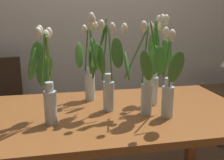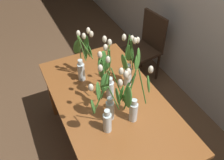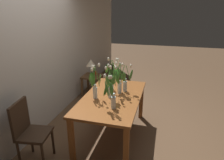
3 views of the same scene
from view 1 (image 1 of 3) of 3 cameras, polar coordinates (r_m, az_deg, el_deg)
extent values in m
cube|color=beige|center=(2.79, -4.83, 14.90)|extent=(9.00, 0.10, 2.70)
cube|color=brown|center=(1.60, 1.04, -7.44)|extent=(1.60, 0.90, 0.04)
cube|color=brown|center=(2.12, -22.09, -13.89)|extent=(0.07, 0.07, 0.70)
cube|color=brown|center=(2.33, 17.28, -10.86)|extent=(0.07, 0.07, 0.70)
cylinder|color=silver|center=(1.77, -4.89, -1.59)|extent=(0.07, 0.07, 0.18)
cylinder|color=silver|center=(1.74, -4.97, 2.06)|extent=(0.04, 0.04, 0.05)
cylinder|color=silver|center=(1.78, -4.87, -2.53)|extent=(0.06, 0.06, 0.11)
cylinder|color=#3D752D|center=(1.68, -4.59, 7.37)|extent=(0.02, 0.07, 0.34)
ellipsoid|color=#F2E5C6|center=(1.64, -4.29, 13.23)|extent=(0.04, 0.04, 0.06)
ellipsoid|color=#4C8E38|center=(1.66, -3.10, 5.25)|extent=(0.10, 0.06, 0.18)
cylinder|color=#3D752D|center=(1.74, -4.31, 6.94)|extent=(0.05, 0.05, 0.30)
ellipsoid|color=#F2E5C6|center=(1.75, -3.84, 11.93)|extent=(0.04, 0.04, 0.06)
ellipsoid|color=#4C8E38|center=(1.80, -4.18, 6.50)|extent=(0.06, 0.09, 0.18)
cylinder|color=#3D752D|center=(1.74, -5.67, 6.50)|extent=(0.03, 0.03, 0.28)
ellipsoid|color=#F2E5C6|center=(1.73, -6.18, 11.10)|extent=(0.04, 0.04, 0.06)
ellipsoid|color=#4C8E38|center=(1.75, -7.26, 5.41)|extent=(0.07, 0.07, 0.17)
cylinder|color=#3D752D|center=(1.73, -4.24, 6.91)|extent=(0.04, 0.02, 0.30)
ellipsoid|color=#F2E5C6|center=(1.73, -3.76, 11.93)|extent=(0.04, 0.04, 0.06)
ellipsoid|color=#4C8E38|center=(1.78, -3.50, 4.85)|extent=(0.06, 0.08, 0.18)
cylinder|color=silver|center=(1.41, -13.45, -5.98)|extent=(0.07, 0.07, 0.18)
cylinder|color=silver|center=(1.38, -13.72, -1.48)|extent=(0.04, 0.04, 0.05)
cylinder|color=silver|center=(1.42, -13.38, -7.12)|extent=(0.06, 0.06, 0.11)
cylinder|color=#56933D|center=(1.36, -15.01, 4.11)|extent=(0.04, 0.03, 0.28)
ellipsoid|color=#F2E5C6|center=(1.36, -16.04, 9.98)|extent=(0.04, 0.04, 0.06)
ellipsoid|color=#427F33|center=(1.37, -17.07, 3.43)|extent=(0.09, 0.10, 0.18)
cylinder|color=#56933D|center=(1.42, -13.73, 4.42)|extent=(0.02, 0.12, 0.26)
ellipsoid|color=#F2E5C6|center=(1.46, -13.79, 10.13)|extent=(0.04, 0.04, 0.06)
ellipsoid|color=#427F33|center=(1.47, -14.51, 2.29)|extent=(0.11, 0.05, 0.18)
cylinder|color=#56933D|center=(1.38, -14.05, 3.98)|extent=(0.01, 0.06, 0.26)
ellipsoid|color=#F2E5C6|center=(1.39, -14.39, 9.52)|extent=(0.04, 0.04, 0.06)
ellipsoid|color=#427F33|center=(1.43, -15.07, 2.03)|extent=(0.08, 0.05, 0.18)
cylinder|color=#56933D|center=(1.41, -14.77, 4.57)|extent=(0.04, 0.11, 0.27)
ellipsoid|color=#F2E5C6|center=(1.45, -15.71, 10.48)|extent=(0.04, 0.04, 0.06)
ellipsoid|color=#427F33|center=(1.44, -16.30, 4.94)|extent=(0.09, 0.06, 0.18)
cylinder|color=silver|center=(1.70, 9.00, -2.35)|extent=(0.07, 0.07, 0.18)
cylinder|color=silver|center=(1.67, 9.15, 1.43)|extent=(0.04, 0.04, 0.05)
cylinder|color=silver|center=(1.71, 8.96, -3.32)|extent=(0.06, 0.06, 0.11)
cylinder|color=#3D752D|center=(1.69, 9.73, 7.20)|extent=(0.05, 0.07, 0.33)
ellipsoid|color=#F2E5C6|center=(1.72, 10.26, 12.94)|extent=(0.04, 0.04, 0.06)
ellipsoid|color=#4C8E38|center=(1.74, 9.12, 7.66)|extent=(0.07, 0.08, 0.18)
cylinder|color=#3D752D|center=(1.61, 9.99, 6.17)|extent=(0.01, 0.08, 0.30)
ellipsoid|color=#F2E5C6|center=(1.56, 10.79, 11.47)|extent=(0.04, 0.04, 0.06)
ellipsoid|color=#4C8E38|center=(1.59, 11.46, 4.00)|extent=(0.09, 0.05, 0.18)
cylinder|color=#3D752D|center=(1.59, 8.82, 6.12)|extent=(0.06, 0.09, 0.29)
ellipsoid|color=#F2E5C6|center=(1.53, 8.55, 11.47)|extent=(0.04, 0.04, 0.06)
ellipsoid|color=#4C8E38|center=(1.55, 9.39, 4.30)|extent=(0.09, 0.08, 0.17)
cylinder|color=#3D752D|center=(1.60, 10.55, 6.84)|extent=(0.03, 0.10, 0.33)
ellipsoid|color=#F2E5C6|center=(1.55, 11.92, 12.91)|extent=(0.04, 0.04, 0.06)
ellipsoid|color=#4C8E38|center=(1.58, 12.23, 6.05)|extent=(0.11, 0.06, 0.18)
cylinder|color=silver|center=(1.52, 7.63, -4.22)|extent=(0.07, 0.07, 0.18)
cylinder|color=silver|center=(1.49, 7.78, -0.03)|extent=(0.04, 0.04, 0.05)
cylinder|color=silver|center=(1.53, 7.60, -5.29)|extent=(0.06, 0.06, 0.11)
cylinder|color=#3D752D|center=(1.52, 9.51, 6.61)|extent=(0.10, 0.09, 0.33)
ellipsoid|color=#F2E5C6|center=(1.57, 11.04, 13.07)|extent=(0.04, 0.04, 0.06)
ellipsoid|color=#427F33|center=(1.58, 9.34, 5.02)|extent=(0.07, 0.11, 0.18)
cylinder|color=#3D752D|center=(1.47, 5.13, 5.50)|extent=(0.12, 0.05, 0.28)
ellipsoid|color=#F2E5C6|center=(1.46, 2.73, 11.33)|extent=(0.04, 0.04, 0.06)
ellipsoid|color=#427F33|center=(1.45, 3.38, 3.06)|extent=(0.06, 0.11, 0.18)
cylinder|color=#3D752D|center=(1.43, 7.35, 5.50)|extent=(0.05, 0.05, 0.31)
ellipsoid|color=#F2E5C6|center=(1.39, 7.04, 11.70)|extent=(0.04, 0.04, 0.06)
ellipsoid|color=#427F33|center=(1.39, 7.65, 3.18)|extent=(0.10, 0.06, 0.18)
cylinder|color=silver|center=(1.57, -0.75, -3.60)|extent=(0.07, 0.07, 0.18)
cylinder|color=silver|center=(1.54, -0.77, 0.50)|extent=(0.04, 0.04, 0.05)
cylinder|color=silver|center=(1.58, -0.75, -4.64)|extent=(0.06, 0.06, 0.11)
cylinder|color=#3D752D|center=(1.52, -2.86, 6.16)|extent=(0.09, 0.05, 0.30)
ellipsoid|color=#F2E5C6|center=(1.52, -4.70, 12.05)|extent=(0.04, 0.04, 0.06)
ellipsoid|color=#427F33|center=(1.51, -4.64, 4.40)|extent=(0.05, 0.11, 0.18)
cylinder|color=#3D752D|center=(1.50, -2.78, 6.83)|extent=(0.09, 0.01, 0.35)
ellipsoid|color=#F2E5C6|center=(1.48, -4.59, 13.59)|extent=(0.04, 0.04, 0.06)
ellipsoid|color=#427F33|center=(1.47, -4.23, 6.11)|extent=(0.04, 0.11, 0.18)
cylinder|color=#3D752D|center=(1.49, -1.66, 6.05)|extent=(0.04, 0.03, 0.31)
ellipsoid|color=#F2E5C6|center=(1.47, -2.32, 12.09)|extent=(0.04, 0.04, 0.06)
ellipsoid|color=#427F33|center=(1.45, -2.35, 4.42)|extent=(0.06, 0.07, 0.17)
cylinder|color=#3D752D|center=(1.46, -0.34, 5.63)|extent=(0.01, 0.08, 0.29)
ellipsoid|color=#F2E5C6|center=(1.41, 0.04, 11.46)|extent=(0.04, 0.04, 0.06)
ellipsoid|color=#427F33|center=(1.43, 1.18, 6.01)|extent=(0.09, 0.03, 0.18)
cylinder|color=silver|center=(1.50, 12.20, -4.77)|extent=(0.07, 0.07, 0.18)
cylinder|color=silver|center=(1.46, 12.43, -0.50)|extent=(0.04, 0.04, 0.05)
cylinder|color=silver|center=(1.51, 12.14, -5.85)|extent=(0.06, 0.06, 0.11)
cylinder|color=#3D752D|center=(1.49, 12.08, 4.94)|extent=(0.02, 0.09, 0.26)
ellipsoid|color=#F2E5C6|center=(1.52, 11.85, 10.33)|extent=(0.04, 0.04, 0.06)
ellipsoid|color=#427F33|center=(1.52, 10.55, 4.24)|extent=(0.09, 0.05, 0.18)
cylinder|color=#3D752D|center=(1.38, 12.77, 4.16)|extent=(0.04, 0.09, 0.26)
ellipsoid|color=#F2E5C6|center=(1.32, 13.15, 9.61)|extent=(0.04, 0.04, 0.06)
ellipsoid|color=#427F33|center=(1.35, 13.97, 2.83)|extent=(0.10, 0.07, 0.18)
cube|color=#382619|center=(2.54, -23.37, -6.86)|extent=(0.46, 0.46, 0.04)
cylinder|color=#382619|center=(2.47, -19.00, -13.03)|extent=(0.04, 0.04, 0.43)
cylinder|color=#382619|center=(2.77, -19.17, -9.93)|extent=(0.04, 0.04, 0.43)
cube|color=brown|center=(2.85, 22.99, -8.73)|extent=(0.04, 0.04, 0.51)
cube|color=brown|center=(3.15, 19.16, -6.24)|extent=(0.04, 0.04, 0.51)
camera|label=2|loc=(2.08, 58.98, 36.81)|focal=38.59mm
camera|label=3|loc=(2.75, -90.74, 17.27)|focal=32.27mm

